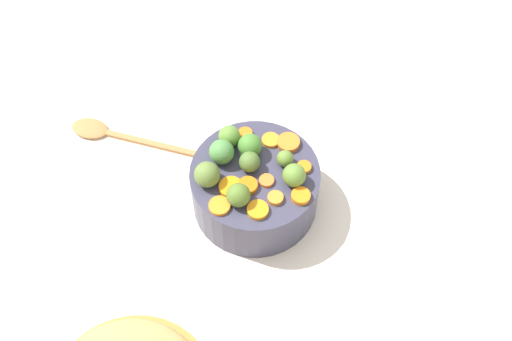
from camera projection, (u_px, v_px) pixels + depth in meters
The scene contains 22 objects.
tabletop at pixel (263, 200), 1.16m from camera, with size 2.40×2.40×0.02m, color silver.
serving_bowl_carrots at pixel (256, 189), 1.11m from camera, with size 0.22×0.22×0.10m, color #39384E.
carrot_slice_0 at pixel (248, 186), 1.05m from camera, with size 0.03×0.03×0.01m, color orange.
carrot_slice_1 at pixel (304, 167), 1.07m from camera, with size 0.02×0.02×0.01m, color orange.
carrot_slice_2 at pixel (245, 134), 1.11m from camera, with size 0.03×0.03×0.01m, color orange.
carrot_slice_3 at pixel (271, 140), 1.10m from camera, with size 0.03×0.03×0.01m, color orange.
carrot_slice_4 at pixel (220, 206), 1.03m from camera, with size 0.04×0.04×0.01m, color orange.
carrot_slice_5 at pixel (301, 196), 1.04m from camera, with size 0.03×0.03×0.01m, color orange.
carrot_slice_6 at pixel (288, 143), 1.10m from camera, with size 0.04×0.04×0.01m, color orange.
carrot_slice_7 at pixel (258, 210), 1.02m from camera, with size 0.04×0.04×0.01m, color orange.
carrot_slice_8 at pixel (267, 181), 1.06m from camera, with size 0.03×0.03×0.01m, color orange.
carrot_slice_9 at pixel (275, 198), 1.04m from camera, with size 0.03×0.03×0.01m, color orange.
carrot_slice_10 at pixel (229, 185), 1.05m from camera, with size 0.04×0.04×0.01m, color orange.
brussels_sprout_0 at pixel (207, 175), 1.04m from camera, with size 0.04×0.04×0.04m, color #5C7734.
brussels_sprout_1 at pixel (250, 162), 1.06m from camera, with size 0.04×0.04×0.04m, color #4F6D2F.
brussels_sprout_2 at pixel (294, 175), 1.04m from camera, with size 0.04×0.04×0.04m, color olive.
brussels_sprout_3 at pixel (222, 152), 1.07m from camera, with size 0.04×0.04×0.04m, color #4A8340.
brussels_sprout_4 at pixel (238, 195), 1.02m from camera, with size 0.04×0.04×0.04m, color #53722A.
brussels_sprout_5 at pixel (250, 146), 1.07m from camera, with size 0.04×0.04×0.04m, color #457D2E.
brussels_sprout_6 at pixel (229, 136), 1.09m from camera, with size 0.04×0.04×0.04m, color #588432.
brussels_sprout_7 at pixel (285, 159), 1.07m from camera, with size 0.03×0.03×0.03m, color olive.
wooden_spoon at pixel (110, 133), 1.23m from camera, with size 0.19×0.25×0.01m.
Camera 1 is at (-0.39, -0.46, 1.01)m, focal length 44.44 mm.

